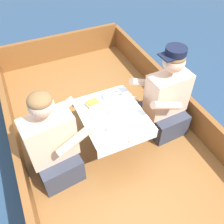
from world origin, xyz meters
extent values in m
plane|color=navy|center=(0.00, 0.00, 0.00)|extent=(60.00, 60.00, 0.00)
cube|color=brown|center=(0.00, 0.00, 0.14)|extent=(1.83, 3.61, 0.29)
cube|color=brown|center=(-0.89, 0.00, 0.45)|extent=(0.06, 3.61, 0.32)
cube|color=brown|center=(0.89, 0.00, 0.45)|extent=(0.06, 3.61, 0.32)
cube|color=brown|center=(0.00, 1.77, 0.47)|extent=(1.71, 0.06, 0.36)
cylinder|color=#B2B2B7|center=(0.00, 0.00, 0.50)|extent=(0.07, 0.07, 0.42)
cube|color=brown|center=(0.00, 0.00, 0.72)|extent=(0.53, 0.64, 0.02)
cube|color=white|center=(0.00, 0.00, 0.73)|extent=(0.56, 0.67, 0.00)
cube|color=white|center=(0.00, -0.33, 0.67)|extent=(0.56, 0.00, 0.10)
cube|color=white|center=(0.00, 0.34, 0.67)|extent=(0.56, 0.00, 0.10)
cube|color=#333847|center=(-0.58, -0.07, 0.42)|extent=(0.41, 0.48, 0.26)
cube|color=beige|center=(-0.58, -0.07, 0.77)|extent=(0.42, 0.27, 0.44)
sphere|color=beige|center=(-0.58, -0.07, 1.13)|extent=(0.19, 0.19, 0.19)
ellipsoid|color=brown|center=(-0.58, -0.07, 1.17)|extent=(0.18, 0.18, 0.10)
cylinder|color=beige|center=(-0.45, 0.13, 0.83)|extent=(0.34, 0.11, 0.21)
cylinder|color=beige|center=(-0.41, -0.23, 0.83)|extent=(0.34, 0.11, 0.21)
cube|color=#333847|center=(0.58, 0.00, 0.42)|extent=(0.38, 0.46, 0.26)
cube|color=beige|center=(0.58, 0.00, 0.76)|extent=(0.41, 0.24, 0.43)
sphere|color=beige|center=(0.58, 0.00, 1.13)|extent=(0.20, 0.20, 0.20)
ellipsoid|color=brown|center=(0.58, 0.00, 1.17)|extent=(0.19, 0.19, 0.11)
cylinder|color=beige|center=(0.44, -0.19, 0.82)|extent=(0.34, 0.09, 0.21)
cylinder|color=beige|center=(0.42, 0.17, 0.82)|extent=(0.34, 0.09, 0.21)
cylinder|color=black|center=(0.58, 0.00, 1.23)|extent=(0.18, 0.18, 0.06)
cube|color=black|center=(0.50, -0.01, 1.20)|extent=(0.11, 0.14, 0.01)
cylinder|color=white|center=(-0.12, 0.17, 0.73)|extent=(0.21, 0.21, 0.01)
cylinder|color=white|center=(0.12, -0.18, 0.73)|extent=(0.20, 0.20, 0.01)
cube|color=#E0BC7F|center=(-0.12, 0.17, 0.76)|extent=(0.13, 0.11, 0.04)
cube|color=gold|center=(-0.12, 0.17, 0.78)|extent=(0.11, 0.09, 0.01)
cylinder|color=white|center=(0.07, 0.21, 0.75)|extent=(0.13, 0.13, 0.04)
cylinder|color=beige|center=(0.07, 0.21, 0.76)|extent=(0.10, 0.10, 0.02)
cylinder|color=white|center=(-0.13, -0.02, 0.75)|extent=(0.13, 0.13, 0.04)
cylinder|color=beige|center=(-0.13, -0.02, 0.76)|extent=(0.11, 0.11, 0.02)
cylinder|color=white|center=(0.03, 0.00, 0.75)|extent=(0.13, 0.13, 0.04)
cylinder|color=beige|center=(0.03, 0.00, 0.76)|extent=(0.11, 0.11, 0.02)
cylinder|color=white|center=(0.16, 0.09, 0.76)|extent=(0.07, 0.07, 0.06)
torus|color=white|center=(0.20, 0.09, 0.76)|extent=(0.04, 0.01, 0.04)
cylinder|color=#3D2314|center=(0.16, 0.09, 0.77)|extent=(0.06, 0.06, 0.01)
cylinder|color=white|center=(-0.09, -0.18, 0.76)|extent=(0.08, 0.08, 0.06)
torus|color=white|center=(-0.05, -0.18, 0.76)|extent=(0.04, 0.01, 0.04)
cylinder|color=#3D2314|center=(-0.09, -0.18, 0.78)|extent=(0.07, 0.07, 0.01)
cube|color=silver|center=(0.24, 0.16, 0.73)|extent=(0.14, 0.11, 0.00)
cube|color=silver|center=(0.18, 0.20, 0.73)|extent=(0.04, 0.04, 0.00)
cube|color=silver|center=(0.23, -0.25, 0.73)|extent=(0.08, 0.16, 0.00)
ellipsoid|color=silver|center=(0.20, -0.18, 0.73)|extent=(0.04, 0.02, 0.01)
cube|color=silver|center=(-0.18, -0.11, 0.73)|extent=(0.11, 0.14, 0.00)
cube|color=silver|center=(-0.02, 0.27, 0.73)|extent=(0.16, 0.09, 0.00)
ellipsoid|color=silver|center=(0.04, 0.30, 0.73)|extent=(0.04, 0.02, 0.01)
cube|color=silver|center=(0.00, -0.27, 0.73)|extent=(0.03, 0.17, 0.00)
ellipsoid|color=silver|center=(-0.01, -0.20, 0.73)|extent=(0.04, 0.02, 0.01)
cube|color=silver|center=(0.22, 0.21, 0.73)|extent=(0.14, 0.11, 0.00)
cube|color=silver|center=(0.16, 0.26, 0.73)|extent=(0.04, 0.04, 0.00)
camera|label=1|loc=(-0.66, -1.44, 2.33)|focal=40.00mm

